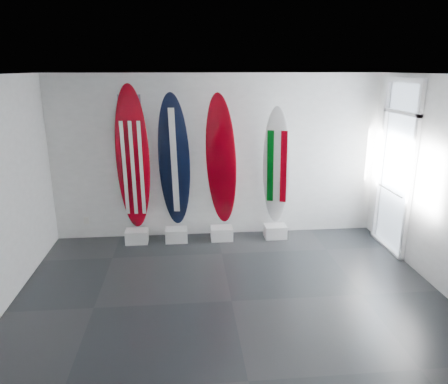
{
  "coord_description": "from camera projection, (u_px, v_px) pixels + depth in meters",
  "views": [
    {
      "loc": [
        -0.58,
        -5.06,
        3.07
      ],
      "look_at": [
        0.03,
        1.4,
        1.15
      ],
      "focal_mm": 33.63,
      "sensor_mm": 36.0,
      "label": 1
    }
  ],
  "objects": [
    {
      "name": "glass_door",
      "position": [
        396.0,
        170.0,
        7.1
      ],
      "size": [
        0.12,
        1.16,
        2.85
      ],
      "primitive_type": null,
      "color": "white",
      "rests_on": "floor"
    },
    {
      "name": "display_block_usa",
      "position": [
        137.0,
        236.0,
        7.67
      ],
      "size": [
        0.4,
        0.3,
        0.24
      ],
      "primitive_type": "cube",
      "color": "white",
      "rests_on": "floor"
    },
    {
      "name": "display_block_swiss",
      "position": [
        222.0,
        233.0,
        7.81
      ],
      "size": [
        0.4,
        0.3,
        0.24
      ],
      "primitive_type": "cube",
      "color": "white",
      "rests_on": "floor"
    },
    {
      "name": "wall_back",
      "position": [
        217.0,
        157.0,
        7.72
      ],
      "size": [
        6.0,
        0.0,
        6.0
      ],
      "primitive_type": "plane",
      "rotation": [
        1.57,
        0.0,
        0.0
      ],
      "color": "silver",
      "rests_on": "ground"
    },
    {
      "name": "surfboard_swiss",
      "position": [
        221.0,
        162.0,
        7.52
      ],
      "size": [
        0.7,
        0.66,
        2.46
      ],
      "primitive_type": "ellipsoid",
      "rotation": [
        0.17,
        0.0,
        -0.37
      ],
      "color": "maroon",
      "rests_on": "display_block_swiss"
    },
    {
      "name": "surfboard_italy",
      "position": [
        276.0,
        167.0,
        7.65
      ],
      "size": [
        0.58,
        0.47,
        2.22
      ],
      "primitive_type": "ellipsoid",
      "rotation": [
        0.11,
        0.0,
        -0.36
      ],
      "color": "silver",
      "rests_on": "display_block_italy"
    },
    {
      "name": "display_block_navy",
      "position": [
        177.0,
        235.0,
        7.73
      ],
      "size": [
        0.4,
        0.3,
        0.24
      ],
      "primitive_type": "cube",
      "color": "white",
      "rests_on": "floor"
    },
    {
      "name": "display_block_italy",
      "position": [
        275.0,
        231.0,
        7.9
      ],
      "size": [
        0.4,
        0.3,
        0.24
      ],
      "primitive_type": "cube",
      "color": "white",
      "rests_on": "floor"
    },
    {
      "name": "wall_outlet",
      "position": [
        86.0,
        220.0,
        7.81
      ],
      "size": [
        0.09,
        0.02,
        0.13
      ],
      "primitive_type": "cube",
      "color": "silver",
      "rests_on": "wall_back"
    },
    {
      "name": "floor",
      "position": [
        232.0,
        301.0,
        5.76
      ],
      "size": [
        6.0,
        6.0,
        0.0
      ],
      "primitive_type": "plane",
      "color": "black",
      "rests_on": "ground"
    },
    {
      "name": "ceiling",
      "position": [
        233.0,
        75.0,
        4.91
      ],
      "size": [
        6.0,
        6.0,
        0.0
      ],
      "primitive_type": "plane",
      "rotation": [
        3.14,
        0.0,
        0.0
      ],
      "color": "white",
      "rests_on": "wall_back"
    },
    {
      "name": "surfboard_usa",
      "position": [
        133.0,
        159.0,
        7.36
      ],
      "size": [
        0.6,
        0.27,
        2.6
      ],
      "primitive_type": "ellipsoid",
      "rotation": [
        0.06,
        0.0,
        -0.05
      ],
      "color": "maroon",
      "rests_on": "display_block_usa"
    },
    {
      "name": "wall_front",
      "position": [
        272.0,
        301.0,
        2.94
      ],
      "size": [
        6.0,
        0.0,
        6.0
      ],
      "primitive_type": "plane",
      "rotation": [
        -1.57,
        0.0,
        0.0
      ],
      "color": "silver",
      "rests_on": "ground"
    },
    {
      "name": "surfboard_navy",
      "position": [
        174.0,
        162.0,
        7.45
      ],
      "size": [
        0.62,
        0.52,
        2.47
      ],
      "primitive_type": "ellipsoid",
      "rotation": [
        0.15,
        0.0,
        -0.14
      ],
      "color": "black",
      "rests_on": "display_block_navy"
    }
  ]
}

